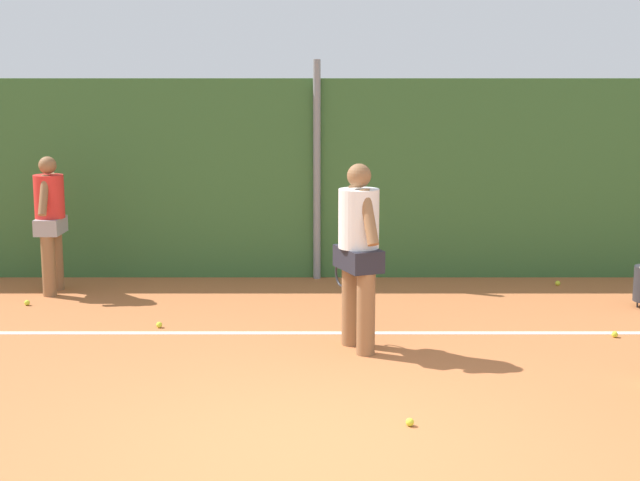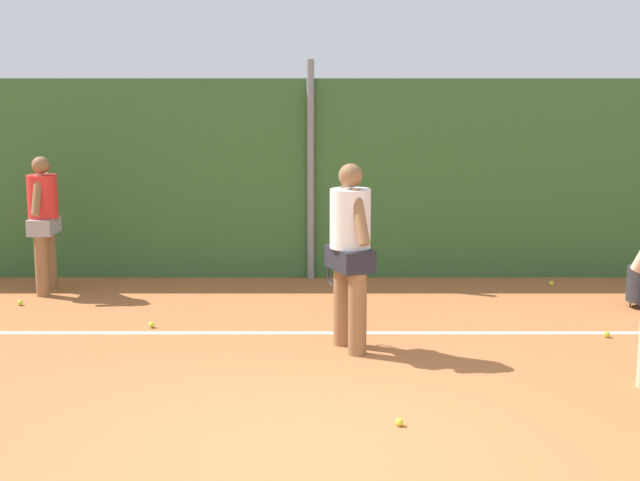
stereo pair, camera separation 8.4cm
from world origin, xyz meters
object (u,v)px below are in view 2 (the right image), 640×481
tennis_ball_2 (611,335)px  tennis_ball_6 (403,422)px  player_backcourt_far (48,217)px  player_midcourt (354,247)px  tennis_ball_0 (155,325)px  tennis_ball_3 (555,283)px  tennis_ball_1 (24,302)px

tennis_ball_2 → tennis_ball_6: same height
player_backcourt_far → player_midcourt: bearing=57.6°
tennis_ball_0 → tennis_ball_3: bearing=22.7°
tennis_ball_0 → tennis_ball_1: size_ratio=1.00×
player_midcourt → tennis_ball_6: 2.36m
player_midcourt → tennis_ball_1: size_ratio=28.64×
tennis_ball_0 → tennis_ball_3: size_ratio=1.00×
tennis_ball_0 → tennis_ball_6: size_ratio=1.00×
player_midcourt → tennis_ball_2: (2.75, 0.43, -1.03)m
tennis_ball_1 → tennis_ball_0: bearing=-29.5°
tennis_ball_2 → tennis_ball_3: bearing=89.9°
tennis_ball_2 → tennis_ball_6: bearing=-133.7°
tennis_ball_2 → player_midcourt: bearing=-171.1°
player_midcourt → player_backcourt_far: player_midcourt is taller
player_midcourt → tennis_ball_3: (2.75, 2.86, -1.03)m
player_midcourt → tennis_ball_3: bearing=-66.3°
player_midcourt → tennis_ball_2: bearing=-103.6°
player_midcourt → tennis_ball_0: player_midcourt is taller
tennis_ball_0 → tennis_ball_3: 5.32m
player_backcourt_far → tennis_ball_0: size_ratio=26.37×
tennis_ball_2 → tennis_ball_6: size_ratio=1.00×
player_backcourt_far → tennis_ball_3: player_backcourt_far is taller
player_midcourt → player_backcourt_far: 4.52m
tennis_ball_6 → tennis_ball_3: bearing=64.0°
tennis_ball_2 → tennis_ball_6: (-2.41, -2.52, 0.00)m
tennis_ball_0 → player_midcourt: bearing=-20.5°
tennis_ball_2 → tennis_ball_3: (0.01, 2.43, 0.00)m
player_backcourt_far → tennis_ball_0: 2.51m
player_backcourt_far → tennis_ball_1: bearing=-10.8°
tennis_ball_1 → tennis_ball_6: 5.77m
player_backcourt_far → tennis_ball_0: bearing=45.1°
tennis_ball_3 → tennis_ball_6: (-2.42, -4.96, 0.00)m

